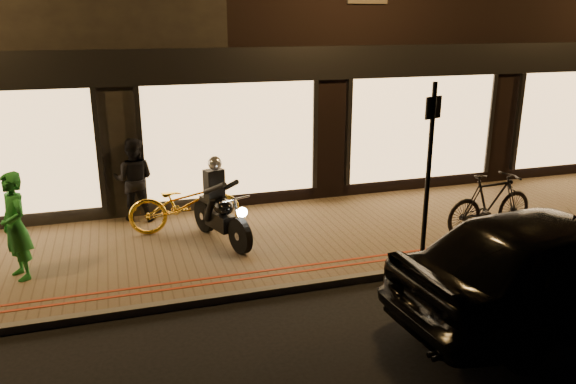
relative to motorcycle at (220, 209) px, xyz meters
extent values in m
plane|color=black|center=(0.61, -2.14, -0.73)|extent=(90.00, 90.00, 0.00)
cube|color=brown|center=(0.61, -0.14, -0.67)|extent=(50.00, 4.00, 0.12)
cube|color=#59544C|center=(0.61, -2.09, -0.67)|extent=(50.00, 0.14, 0.12)
cube|color=#96290D|center=(0.61, -1.69, -0.61)|extent=(50.00, 0.06, 0.01)
cube|color=#96290D|center=(0.61, -1.49, -0.61)|extent=(50.00, 0.06, 0.01)
cube|color=black|center=(6.61, 6.86, 3.52)|extent=(12.00, 10.00, 8.50)
cube|color=black|center=(0.61, 1.81, 2.42)|extent=(48.00, 0.12, 0.70)
cube|color=#FFC87F|center=(0.61, 1.80, 0.88)|extent=(3.60, 0.06, 2.38)
cube|color=#FFC87F|center=(5.11, 1.80, 0.88)|extent=(3.60, 0.06, 2.38)
cylinder|color=black|center=(0.22, -0.65, -0.29)|extent=(0.32, 0.64, 0.64)
cylinder|color=black|center=(-0.20, 0.58, -0.29)|extent=(0.32, 0.64, 0.64)
cylinder|color=silver|center=(0.22, -0.65, -0.29)|extent=(0.18, 0.18, 0.14)
cylinder|color=silver|center=(-0.20, 0.58, -0.29)|extent=(0.18, 0.18, 0.14)
cube|color=black|center=(0.00, 0.01, -0.21)|extent=(0.47, 0.75, 0.30)
ellipsoid|color=black|center=(0.04, -0.11, 0.09)|extent=(0.47, 0.58, 0.29)
cube|color=black|center=(-0.10, 0.29, 0.09)|extent=(0.39, 0.59, 0.09)
cylinder|color=silver|center=(0.17, -0.51, 0.34)|extent=(0.58, 0.23, 0.03)
cylinder|color=silver|center=(0.21, -0.61, 0.01)|extent=(0.15, 0.33, 0.71)
sphere|color=white|center=(0.25, -0.74, 0.17)|extent=(0.22, 0.22, 0.17)
cylinder|color=silver|center=(-0.04, 0.47, -0.33)|extent=(0.24, 0.54, 0.07)
cube|color=black|center=(-0.06, 0.17, 0.44)|extent=(0.39, 0.32, 0.55)
sphere|color=#B3B5BA|center=(-0.04, 0.11, 0.85)|extent=(0.33, 0.33, 0.26)
cylinder|color=black|center=(-0.11, -0.18, 0.47)|extent=(0.35, 0.58, 0.34)
cylinder|color=black|center=(0.20, -0.08, 0.47)|extent=(0.20, 0.61, 0.34)
cylinder|color=black|center=(-0.18, 0.09, -0.01)|extent=(0.26, 0.29, 0.46)
cylinder|color=black|center=(0.09, 0.18, -0.01)|extent=(0.12, 0.27, 0.46)
cylinder|color=black|center=(3.09, -1.89, 0.89)|extent=(0.10, 0.10, 3.00)
cube|color=black|center=(3.09, -1.89, 1.99)|extent=(0.34, 0.15, 0.35)
imported|color=yellow|center=(-0.55, 0.70, -0.06)|extent=(2.14, 0.85, 1.11)
imported|color=black|center=(4.96, -1.12, -0.02)|extent=(2.02, 0.77, 1.18)
imported|color=#217C2D|center=(-3.30, -0.56, 0.25)|extent=(0.66, 0.75, 1.72)
imported|color=black|center=(-1.42, 1.66, 0.23)|extent=(0.96, 0.83, 1.69)
imported|color=black|center=(3.93, -3.92, 0.08)|extent=(4.94, 2.37, 1.63)
camera|label=1|loc=(-1.69, -9.57, 3.32)|focal=35.00mm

